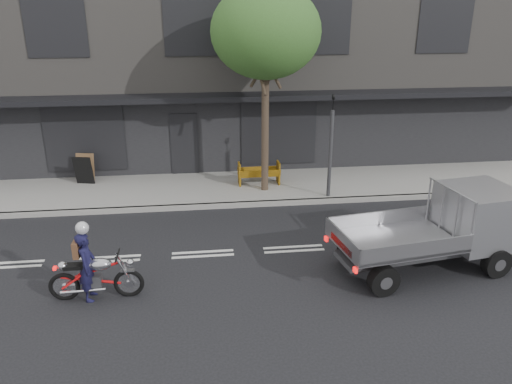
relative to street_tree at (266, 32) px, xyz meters
The scene contains 11 objects.
ground 7.09m from the street_tree, 117.65° to the right, with size 80.00×80.00×0.00m, color black.
sidewalk 5.67m from the street_tree, 167.20° to the left, with size 32.00×3.20×0.15m, color gray.
kerb 5.75m from the street_tree, 153.43° to the right, with size 32.00×0.20×0.15m, color gray.
building_main 7.54m from the street_tree, 107.22° to the left, with size 26.00×10.00×8.00m, color slate.
street_tree is the anchor object (origin of this frame).
traffic_light_pole 4.23m from the street_tree, 23.03° to the right, with size 0.12×0.12×3.50m.
motorcycle 8.87m from the street_tree, 127.29° to the right, with size 2.05×0.60×1.06m.
rider 8.82m from the street_tree, 128.19° to the right, with size 0.57×0.38×1.58m, color #141334.
flatbed_ute 7.97m from the street_tree, 52.81° to the right, with size 4.64×2.42×2.05m.
construction_barrier 4.73m from the street_tree, 109.40° to the left, with size 1.47×0.59×0.82m, color orange, non-canonical shape.
sandwich_board 7.84m from the street_tree, 168.51° to the left, with size 0.64×0.43×1.02m, color black, non-canonical shape.
Camera 1 is at (-0.01, -11.63, 6.11)m, focal length 35.00 mm.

